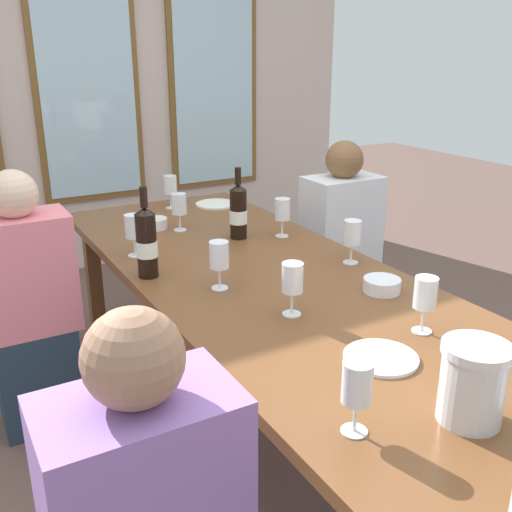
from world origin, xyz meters
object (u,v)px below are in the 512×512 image
at_px(white_plate_1, 216,204).
at_px(seated_person_3, 340,253).
at_px(white_plate_2, 381,358).
at_px(wine_bottle_0, 238,211).
at_px(wine_glass_4, 352,235).
at_px(wine_glass_0, 282,211).
at_px(wine_glass_2, 292,280).
at_px(wine_glass_6, 170,186).
at_px(wine_glass_5, 179,206).
at_px(tasting_bowl_1, 382,285).
at_px(dining_table, 284,302).
at_px(wine_glass_10, 357,386).
at_px(seated_person_2, 29,311).
at_px(wine_glass_11, 133,227).
at_px(metal_pitcher, 473,383).
at_px(tasting_bowl_0, 155,223).
at_px(wine_bottle_1, 147,242).
at_px(wine_glass_9, 425,294).
at_px(wine_glass_3, 219,256).

relative_size(white_plate_1, seated_person_3, 0.19).
distance_m(white_plate_2, wine_bottle_0, 1.16).
xyz_separation_m(white_plate_2, wine_glass_4, (0.40, 0.64, 0.11)).
relative_size(wine_glass_0, wine_glass_2, 1.00).
height_order(wine_glass_0, wine_glass_6, same).
height_order(white_plate_2, wine_glass_5, wine_glass_5).
bearing_deg(tasting_bowl_1, wine_glass_0, 87.28).
height_order(dining_table, wine_glass_10, wine_glass_10).
height_order(wine_glass_2, seated_person_3, seated_person_3).
bearing_deg(seated_person_2, wine_glass_5, 7.11).
xyz_separation_m(wine_glass_0, wine_glass_11, (-0.66, 0.07, 0.00)).
bearing_deg(dining_table, seated_person_2, 136.99).
bearing_deg(wine_glass_6, white_plate_2, -93.25).
relative_size(metal_pitcher, wine_glass_0, 1.09).
bearing_deg(wine_glass_6, wine_glass_11, -123.02).
relative_size(dining_table, white_plate_1, 12.79).
distance_m(white_plate_1, wine_glass_0, 0.66).
distance_m(metal_pitcher, seated_person_3, 1.78).
bearing_deg(wine_glass_0, seated_person_2, 168.24).
relative_size(tasting_bowl_0, wine_glass_4, 0.65).
xyz_separation_m(white_plate_2, wine_bottle_1, (-0.34, 0.90, 0.13)).
bearing_deg(white_plate_1, wine_glass_9, -94.06).
bearing_deg(wine_bottle_0, seated_person_2, 170.65).
xyz_separation_m(wine_glass_0, wine_glass_4, (0.05, -0.43, 0.00)).
bearing_deg(metal_pitcher, wine_bottle_0, 82.95).
height_order(tasting_bowl_1, wine_glass_4, wine_glass_4).
distance_m(wine_glass_3, seated_person_3, 1.19).
bearing_deg(wine_glass_9, wine_glass_10, -149.67).
relative_size(white_plate_1, seated_person_2, 0.19).
height_order(tasting_bowl_1, wine_glass_5, wine_glass_5).
xyz_separation_m(wine_glass_11, seated_person_2, (-0.41, 0.15, -0.34)).
relative_size(white_plate_2, wine_glass_0, 1.18).
bearing_deg(wine_glass_4, tasting_bowl_1, -107.06).
bearing_deg(wine_glass_9, white_plate_2, -163.11).
distance_m(wine_glass_6, wine_glass_9, 1.71).
relative_size(wine_bottle_0, wine_glass_5, 1.83).
bearing_deg(white_plate_2, wine_bottle_0, 81.55).
bearing_deg(seated_person_3, white_plate_1, 135.95).
relative_size(wine_glass_3, wine_glass_11, 1.00).
bearing_deg(wine_glass_0, wine_glass_6, 109.51).
bearing_deg(seated_person_3, dining_table, -138.98).
bearing_deg(wine_bottle_1, dining_table, -40.46).
xyz_separation_m(wine_glass_2, wine_glass_4, (0.46, 0.28, 0.00)).
height_order(dining_table, white_plate_1, white_plate_1).
bearing_deg(wine_glass_5, seated_person_2, -172.89).
distance_m(metal_pitcher, seated_person_2, 1.78).
xyz_separation_m(wine_bottle_0, wine_glass_9, (0.05, -1.08, -0.00)).
xyz_separation_m(white_plate_1, wine_glass_10, (-0.60, -1.93, 0.11)).
distance_m(white_plate_1, wine_glass_3, 1.17).
bearing_deg(wine_glass_6, seated_person_2, -149.72).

